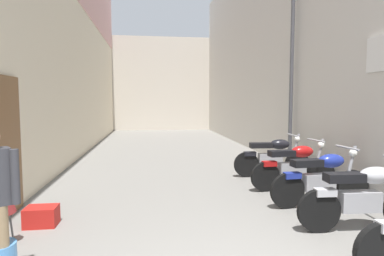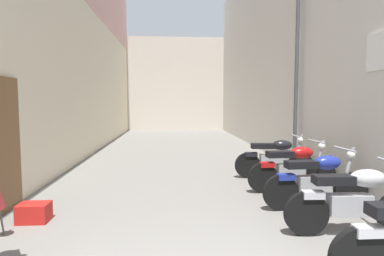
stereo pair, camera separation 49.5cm
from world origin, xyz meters
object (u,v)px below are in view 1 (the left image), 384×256
object	(u,v)px
motorcycle_fourth	(294,165)
street_lamp	(289,59)
motorcycle_third	(322,177)
motorcycle_second	(364,195)
plastic_crate	(42,216)
motorcycle_fifth	(273,156)
umbrella_leaning	(5,193)

from	to	relation	value
motorcycle_fourth	street_lamp	world-z (taller)	street_lamp
motorcycle_third	street_lamp	xyz separation A→B (m)	(0.70, 3.00, 2.39)
motorcycle_second	plastic_crate	size ratio (longest dim) A/B	4.21
motorcycle_fifth	street_lamp	xyz separation A→B (m)	(0.70, 0.79, 2.39)
motorcycle_third	street_lamp	size ratio (longest dim) A/B	0.37
umbrella_leaning	motorcycle_second	bearing A→B (deg)	-1.80
street_lamp	motorcycle_fifth	bearing A→B (deg)	-131.69
motorcycle_second	street_lamp	size ratio (longest dim) A/B	0.37
motorcycle_second	street_lamp	xyz separation A→B (m)	(0.70, 4.09, 2.39)
motorcycle_second	motorcycle_fifth	bearing A→B (deg)	90.00
motorcycle_third	motorcycle_fourth	xyz separation A→B (m)	(-0.00, 1.04, 0.00)
motorcycle_fourth	umbrella_leaning	size ratio (longest dim) A/B	1.92
motorcycle_second	motorcycle_third	bearing A→B (deg)	90.00
plastic_crate	umbrella_leaning	distance (m)	0.86
motorcycle_fourth	plastic_crate	xyz separation A→B (m)	(-4.49, -1.35, -0.36)
motorcycle_fifth	motorcycle_third	bearing A→B (deg)	-90.00
motorcycle_fourth	motorcycle_fifth	bearing A→B (deg)	90.00
plastic_crate	street_lamp	xyz separation A→B (m)	(5.19, 3.30, 2.75)
motorcycle_second	plastic_crate	world-z (taller)	motorcycle_second
umbrella_leaning	motorcycle_fourth	bearing A→B (deg)	22.92
umbrella_leaning	motorcycle_fifth	bearing A→B (deg)	33.83
motorcycle_fourth	plastic_crate	size ratio (longest dim) A/B	4.20
motorcycle_third	umbrella_leaning	world-z (taller)	motorcycle_third
motorcycle_fifth	plastic_crate	bearing A→B (deg)	-150.81
motorcycle_fifth	umbrella_leaning	size ratio (longest dim) A/B	1.92
motorcycle_fourth	motorcycle_fifth	xyz separation A→B (m)	(0.00, 1.16, 0.00)
motorcycle_fourth	motorcycle_fifth	size ratio (longest dim) A/B	1.00
plastic_crate	motorcycle_second	bearing A→B (deg)	-9.95
motorcycle_third	motorcycle_second	bearing A→B (deg)	-90.00
motorcycle_fifth	plastic_crate	xyz separation A→B (m)	(-4.49, -2.51, -0.36)
motorcycle_fifth	plastic_crate	distance (m)	5.15
umbrella_leaning	motorcycle_third	bearing A→B (deg)	11.33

